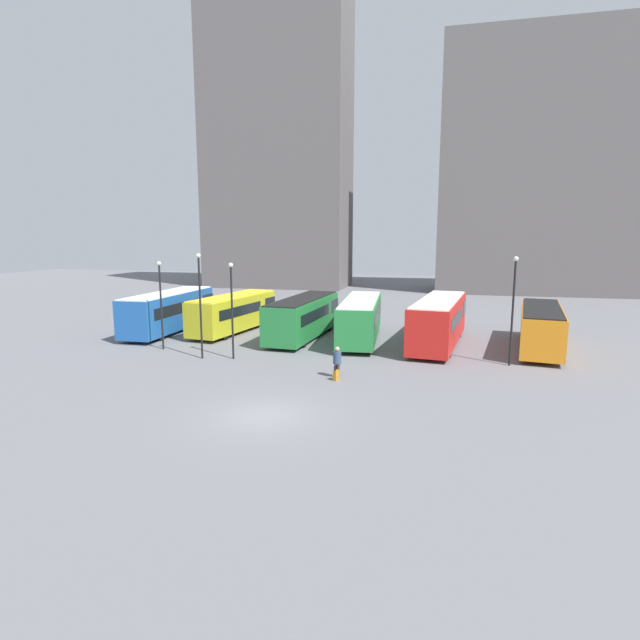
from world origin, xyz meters
name	(u,v)px	position (x,y,z in m)	size (l,w,h in m)	color
ground_plane	(264,416)	(0.00, 0.00, 0.00)	(160.00, 160.00, 0.00)	slate
building_block_left	(278,143)	(-16.64, 53.51, 20.83)	(20.49, 10.65, 41.66)	#5B5656
building_block_right	(563,168)	(21.90, 53.51, 16.10)	(31.01, 12.04, 32.20)	#5B5656
bus_0	(170,310)	(-13.52, 16.08, 1.68)	(2.68, 10.47, 3.10)	#1E56A3
bus_1	(234,312)	(-8.62, 17.18, 1.57)	(3.75, 9.77, 2.88)	gold
bus_2	(304,316)	(-2.71, 16.25, 1.60)	(3.17, 10.33, 2.95)	#237A38
bus_3	(361,318)	(1.51, 16.25, 1.62)	(3.19, 10.55, 2.98)	#237A38
bus_4	(439,320)	(6.98, 15.88, 1.73)	(3.98, 11.16, 3.19)	red
bus_5	(541,326)	(13.53, 16.11, 1.52)	(4.01, 10.51, 2.79)	orange
traveler	(337,359)	(1.83, 6.27, 0.99)	(0.56, 0.56, 1.67)	#4C3828
suitcase	(336,375)	(1.88, 5.76, 0.28)	(0.32, 0.38, 0.78)	#B27A1E
lamp_post_0	(232,303)	(-5.15, 8.86, 3.42)	(0.28, 0.28, 5.83)	black
lamp_post_1	(513,303)	(11.01, 11.07, 3.65)	(0.28, 0.28, 6.27)	black
lamp_post_2	(200,298)	(-7.04, 8.51, 3.70)	(0.28, 0.28, 6.38)	black
lamp_post_3	(161,298)	(-10.70, 10.22, 3.40)	(0.28, 0.28, 5.79)	black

